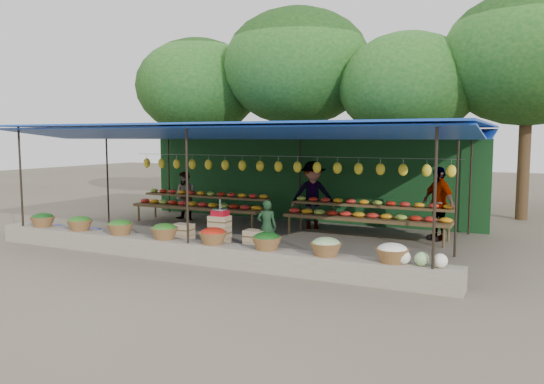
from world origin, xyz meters
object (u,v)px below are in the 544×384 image
at_px(weighing_scale, 220,212).
at_px(blue_crate_back, 56,231).
at_px(vendor_seated, 267,227).
at_px(blue_crate_front, 87,235).
at_px(crate_counter, 219,236).

distance_m(weighing_scale, blue_crate_back, 4.68).
bearing_deg(weighing_scale, vendor_seated, 3.86).
bearing_deg(blue_crate_front, vendor_seated, 11.44).
distance_m(vendor_seated, blue_crate_back, 5.78).
height_order(blue_crate_front, blue_crate_back, blue_crate_front).
height_order(crate_counter, weighing_scale, weighing_scale).
relative_size(vendor_seated, blue_crate_back, 2.50).
bearing_deg(blue_crate_front, weighing_scale, 13.18).
distance_m(weighing_scale, blue_crate_front, 3.52).
xyz_separation_m(crate_counter, blue_crate_front, (-3.35, -0.65, -0.15)).
bearing_deg(vendor_seated, weighing_scale, -14.19).
bearing_deg(weighing_scale, blue_crate_back, -173.60).
bearing_deg(weighing_scale, blue_crate_front, -169.11).
xyz_separation_m(crate_counter, blue_crate_back, (-4.55, -0.52, -0.17)).
height_order(vendor_seated, blue_crate_front, vendor_seated).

